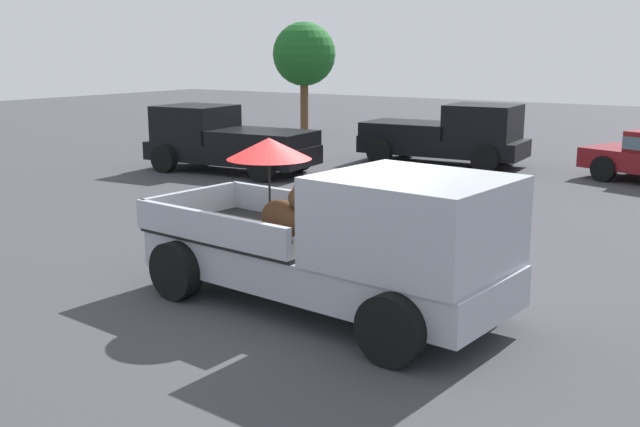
# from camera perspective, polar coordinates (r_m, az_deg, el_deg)

# --- Properties ---
(ground_plane) EXTENTS (80.00, 80.00, 0.00)m
(ground_plane) POSITION_cam_1_polar(r_m,az_deg,el_deg) (9.99, 0.09, -7.11)
(ground_plane) COLOR #38383D
(pickup_truck_main) EXTENTS (5.19, 2.60, 2.21)m
(pickup_truck_main) POSITION_cam_1_polar(r_m,az_deg,el_deg) (9.43, 2.27, -2.21)
(pickup_truck_main) COLOR black
(pickup_truck_main) RESTS_ON ground
(pickup_truck_red) EXTENTS (4.95, 2.53, 1.80)m
(pickup_truck_red) POSITION_cam_1_polar(r_m,az_deg,el_deg) (20.95, -7.27, 5.57)
(pickup_truck_red) COLOR black
(pickup_truck_red) RESTS_ON ground
(pickup_truck_far) EXTENTS (4.92, 2.45, 1.80)m
(pickup_truck_far) POSITION_cam_1_polar(r_m,az_deg,el_deg) (22.35, 9.85, 5.91)
(pickup_truck_far) COLOR black
(pickup_truck_far) RESTS_ON ground
(tree_by_lot) EXTENTS (2.50, 2.50, 4.41)m
(tree_by_lot) POSITION_cam_1_polar(r_m,az_deg,el_deg) (30.23, -1.22, 12.02)
(tree_by_lot) COLOR brown
(tree_by_lot) RESTS_ON ground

